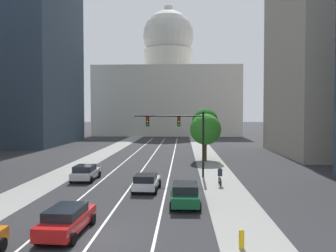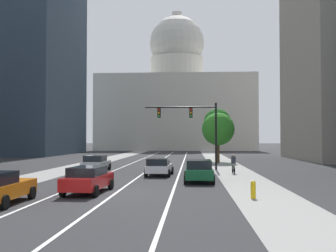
{
  "view_description": "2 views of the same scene",
  "coord_description": "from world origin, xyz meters",
  "views": [
    {
      "loc": [
        4.51,
        -18.05,
        6.35
      ],
      "look_at": [
        2.64,
        26.51,
        4.73
      ],
      "focal_mm": 37.64,
      "sensor_mm": 36.0,
      "label": 1
    },
    {
      "loc": [
        4.19,
        -22.06,
        3.02
      ],
      "look_at": [
        1.72,
        19.68,
        4.34
      ],
      "focal_mm": 42.84,
      "sensor_mm": 36.0,
      "label": 2
    }
  ],
  "objects": [
    {
      "name": "cyclist",
      "position": [
        7.78,
        12.73,
        0.85
      ],
      "size": [
        0.37,
        1.7,
        1.72
      ],
      "rotation": [
        0.0,
        0.0,
        1.61
      ],
      "color": "black",
      "rests_on": "ground"
    },
    {
      "name": "sidewalk_left",
      "position": [
        -8.03,
        35.0,
        0.01
      ],
      "size": [
        3.59,
        130.0,
        0.01
      ],
      "primitive_type": "cube",
      "color": "gray",
      "rests_on": "ground"
    },
    {
      "name": "lane_stripe_center",
      "position": [
        0.0,
        25.0,
        0.01
      ],
      "size": [
        0.16,
        90.0,
        0.01
      ],
      "primitive_type": "cube",
      "color": "white",
      "rests_on": "ground"
    },
    {
      "name": "car_red",
      "position": [
        -1.56,
        -0.04,
        0.79
      ],
      "size": [
        2.14,
        4.77,
        1.47
      ],
      "rotation": [
        0.0,
        0.0,
        1.52
      ],
      "color": "red",
      "rests_on": "ground"
    },
    {
      "name": "fire_hydrant",
      "position": [
        7.28,
        -1.62,
        0.46
      ],
      "size": [
        0.26,
        0.35,
        0.91
      ],
      "color": "yellow",
      "rests_on": "ground"
    },
    {
      "name": "sidewalk_right",
      "position": [
        8.03,
        35.0,
        0.01
      ],
      "size": [
        3.59,
        130.0,
        0.01
      ],
      "primitive_type": "cube",
      "color": "gray",
      "rests_on": "ground"
    },
    {
      "name": "car_green",
      "position": [
        4.68,
        6.02,
        0.81
      ],
      "size": [
        2.08,
        4.65,
        1.54
      ],
      "rotation": [
        0.0,
        0.0,
        1.58
      ],
      "color": "#14512D",
      "rests_on": "ground"
    },
    {
      "name": "lane_stripe_left",
      "position": [
        -3.12,
        25.0,
        0.01
      ],
      "size": [
        0.16,
        90.0,
        0.01
      ],
      "primitive_type": "cube",
      "color": "white",
      "rests_on": "ground"
    },
    {
      "name": "street_tree_far_right",
      "position": [
        7.62,
        31.36,
        5.14
      ],
      "size": [
        3.68,
        3.68,
        7.01
      ],
      "color": "#51381E",
      "rests_on": "ground"
    },
    {
      "name": "street_tree_mid_right",
      "position": [
        7.52,
        28.47,
        4.23
      ],
      "size": [
        4.12,
        4.12,
        6.3
      ],
      "color": "#51381E",
      "rests_on": "ground"
    },
    {
      "name": "car_white",
      "position": [
        1.55,
        10.4,
        0.75
      ],
      "size": [
        2.17,
        4.13,
        1.43
      ],
      "rotation": [
        0.0,
        0.0,
        1.52
      ],
      "color": "silver",
      "rests_on": "ground"
    },
    {
      "name": "ground_plane",
      "position": [
        0.0,
        40.0,
        0.0
      ],
      "size": [
        400.0,
        400.0,
        0.0
      ],
      "primitive_type": "plane",
      "color": "#2B2B2D"
    },
    {
      "name": "traffic_signal_mast",
      "position": [
        4.36,
        16.75,
        4.69
      ],
      "size": [
        7.0,
        0.39,
        6.49
      ],
      "color": "black",
      "rests_on": "ground"
    },
    {
      "name": "office_tower_far_left",
      "position": [
        -28.09,
        53.65,
        21.66
      ],
      "size": [
        17.99,
        25.84,
        43.24
      ],
      "color": "#334251",
      "rests_on": "ground"
    },
    {
      "name": "capitol_building",
      "position": [
        0.0,
        91.29,
        13.17
      ],
      "size": [
        41.26,
        28.59,
        39.17
      ],
      "color": "beige",
      "rests_on": "ground"
    },
    {
      "name": "office_tower_far_right",
      "position": [
        26.62,
        36.57,
        15.6
      ],
      "size": [
        14.96,
        22.53,
        31.14
      ],
      "color": "#9E9384",
      "rests_on": "ground"
    },
    {
      "name": "car_silver",
      "position": [
        -4.68,
        14.63,
        0.77
      ],
      "size": [
        2.11,
        4.24,
        1.47
      ],
      "rotation": [
        0.0,
        0.0,
        1.56
      ],
      "color": "#B2B5BA",
      "rests_on": "ground"
    },
    {
      "name": "lane_stripe_right",
      "position": [
        3.12,
        25.0,
        0.01
      ],
      "size": [
        0.16,
        90.0,
        0.01
      ],
      "primitive_type": "cube",
      "color": "white",
      "rests_on": "ground"
    }
  ]
}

